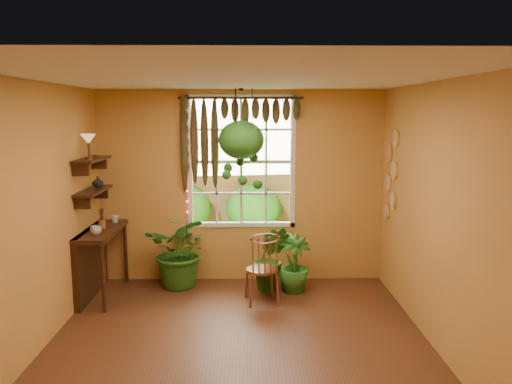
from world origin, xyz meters
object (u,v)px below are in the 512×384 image
at_px(windsor_chair, 262,279).
at_px(potted_plant_left, 182,251).
at_px(counter_ledge, 94,255).
at_px(potted_plant_mid, 271,258).
at_px(hanging_basket, 241,146).

xyz_separation_m(windsor_chair, potted_plant_left, (-1.09, 0.60, 0.20)).
relative_size(counter_ledge, potted_plant_mid, 1.34).
xyz_separation_m(counter_ledge, windsor_chair, (2.18, -0.27, -0.24)).
bearing_deg(hanging_basket, potted_plant_left, 176.19).
xyz_separation_m(potted_plant_left, hanging_basket, (0.82, -0.05, 1.43)).
distance_m(counter_ledge, hanging_basket, 2.39).
relative_size(windsor_chair, potted_plant_mid, 1.20).
distance_m(windsor_chair, hanging_basket, 1.74).
height_order(windsor_chair, potted_plant_mid, windsor_chair).
xyz_separation_m(windsor_chair, potted_plant_mid, (0.13, 0.44, 0.14)).
height_order(counter_ledge, potted_plant_mid, counter_ledge).
relative_size(windsor_chair, potted_plant_left, 1.05).
height_order(potted_plant_left, hanging_basket, hanging_basket).
distance_m(potted_plant_left, hanging_basket, 1.65).
relative_size(counter_ledge, potted_plant_left, 1.17).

